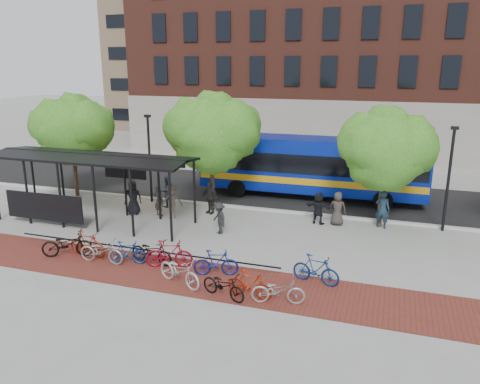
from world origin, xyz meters
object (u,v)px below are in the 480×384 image
(bike_0, at_px, (67,244))
(pedestrian_1, at_px, (159,200))
(bus_shelter, at_px, (90,165))
(pedestrian_6, at_px, (338,209))
(lamp_post_right, at_px, (449,176))
(bike_7, at_px, (216,263))
(bike_4, at_px, (152,252))
(bike_11, at_px, (316,270))
(lamp_post_left, at_px, (149,156))
(bike_2, at_px, (101,251))
(pedestrian_9, at_px, (219,218))
(tree_a, at_px, (73,127))
(bike_10, at_px, (278,290))
(bike_9, at_px, (250,284))
(pedestrian_3, at_px, (172,202))
(bike_1, at_px, (87,244))
(pedestrian_5, at_px, (319,208))
(pedestrian_0, at_px, (133,197))
(tree_b, at_px, (213,130))
(bike_8, at_px, (223,285))
(bus, at_px, (312,164))
(tree_c, at_px, (387,147))
(pedestrian_2, at_px, (167,191))
(pedestrian_7, at_px, (383,209))
(bike_3, at_px, (127,253))
(pedestrian_4, at_px, (210,197))
(bike_6, at_px, (180,271))
(bike_5, at_px, (169,254))

(bike_0, height_order, pedestrian_1, pedestrian_1)
(bus_shelter, bearing_deg, pedestrian_6, 15.38)
(lamp_post_right, height_order, bike_7, lamp_post_right)
(bike_4, distance_m, bike_11, 6.69)
(lamp_post_left, relative_size, bike_11, 2.78)
(bike_2, xyz_separation_m, pedestrian_9, (3.39, 4.71, 0.26))
(tree_a, distance_m, bike_10, 17.98)
(bike_9, height_order, pedestrian_3, pedestrian_3)
(bike_7, bearing_deg, pedestrian_3, 21.35)
(bike_1, bearing_deg, pedestrian_5, -45.74)
(lamp_post_left, bearing_deg, bike_11, -34.69)
(bike_2, relative_size, pedestrian_6, 1.14)
(tree_a, xyz_separation_m, pedestrian_0, (5.13, -2.16, -3.29))
(tree_b, distance_m, pedestrian_5, 6.97)
(bike_1, relative_size, bike_8, 1.01)
(pedestrian_0, bearing_deg, bike_2, -91.90)
(bike_2, bearing_deg, lamp_post_left, 14.02)
(pedestrian_3, bearing_deg, bike_1, -126.29)
(bike_8, distance_m, pedestrian_9, 6.41)
(tree_a, relative_size, bike_0, 2.91)
(bus, height_order, bike_9, bus)
(tree_c, relative_size, pedestrian_5, 3.56)
(bike_2, bearing_deg, pedestrian_2, 5.73)
(pedestrian_1, xyz_separation_m, pedestrian_7, (11.45, 1.73, 0.12))
(bike_3, bearing_deg, bike_2, 88.36)
(pedestrian_7, bearing_deg, pedestrian_4, 17.45)
(bike_1, height_order, bike_7, bike_1)
(bike_6, bearing_deg, bike_11, -47.19)
(bike_5, bearing_deg, pedestrian_3, 8.93)
(bike_8, bearing_deg, pedestrian_4, 43.27)
(bus_shelter, relative_size, bike_4, 5.38)
(bike_1, height_order, pedestrian_0, pedestrian_0)
(bike_5, distance_m, bike_9, 4.06)
(bike_6, relative_size, bike_9, 1.27)
(bus, xyz_separation_m, bike_9, (0.21, -13.39, -1.58))
(bike_8, xyz_separation_m, bike_9, (0.87, 0.31, 0.03))
(pedestrian_1, distance_m, pedestrian_5, 8.45)
(pedestrian_9, bearing_deg, bike_6, -42.30)
(bike_1, relative_size, pedestrian_4, 1.01)
(bike_3, height_order, pedestrian_0, pedestrian_0)
(bike_9, bearing_deg, bike_1, 87.23)
(bike_5, distance_m, pedestrian_0, 7.51)
(pedestrian_5, bearing_deg, bike_11, 111.28)
(bike_3, xyz_separation_m, pedestrian_7, (9.74, 7.78, 0.48))
(bus_shelter, xyz_separation_m, pedestrian_9, (6.85, 0.28, -2.22))
(pedestrian_1, bearing_deg, pedestrian_9, 176.10)
(bike_7, height_order, pedestrian_0, pedestrian_0)
(bus_shelter, relative_size, lamp_post_right, 2.07)
(bike_4, bearing_deg, bike_3, 118.41)
(tree_a, distance_m, pedestrian_7, 18.33)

